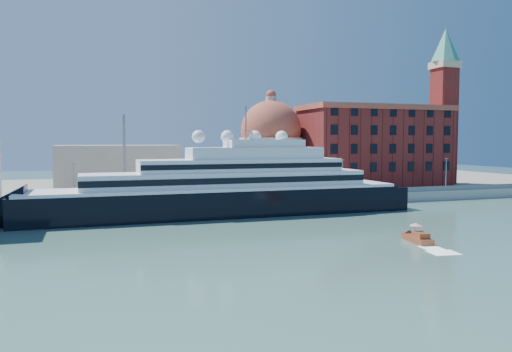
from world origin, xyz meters
name	(u,v)px	position (x,y,z in m)	size (l,w,h in m)	color
ground	(269,235)	(0.00, 0.00, 0.00)	(400.00, 400.00, 0.00)	#38615A
quay	(217,203)	(0.00, 34.00, 1.25)	(180.00, 10.00, 2.50)	gray
land	(183,188)	(0.00, 75.00, 1.00)	(260.00, 72.00, 2.00)	slate
quay_fence	(222,196)	(0.00, 29.50, 3.10)	(180.00, 0.10, 1.20)	slate
superyacht	(207,194)	(-4.87, 23.00, 4.47)	(86.59, 12.01, 25.88)	black
water_taxi	(418,238)	(18.87, -12.68, 0.71)	(3.01, 6.47, 2.96)	brown
warehouse	(375,145)	(52.00, 52.00, 13.79)	(43.00, 19.00, 23.25)	maroon
campanile	(444,96)	(76.00, 52.00, 28.76)	(8.40, 8.40, 47.00)	maroon
church	(218,156)	(6.39, 57.72, 10.91)	(66.00, 18.00, 25.50)	beige
lamp_posts	(161,166)	(-12.67, 32.27, 9.84)	(120.80, 2.40, 18.00)	slate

